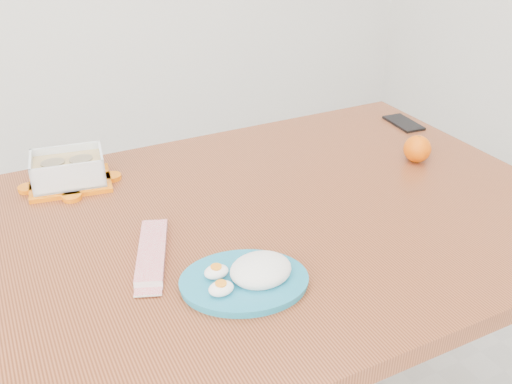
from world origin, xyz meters
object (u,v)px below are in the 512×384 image
orange_fruit (417,149)px  smartphone (403,123)px  dining_table (256,250)px  rice_plate (249,275)px  food_container (68,170)px

orange_fruit → smartphone: (0.14, 0.20, -0.03)m
dining_table → rice_plate: size_ratio=4.80×
dining_table → food_container: food_container is taller
orange_fruit → smartphone: orange_fruit is taller
rice_plate → smartphone: rice_plate is taller
food_container → orange_fruit: bearing=-9.3°
orange_fruit → rice_plate: (-0.60, -0.25, -0.01)m
food_container → orange_fruit: food_container is taller
dining_table → food_container: bearing=134.9°
food_container → orange_fruit: size_ratio=2.99×
smartphone → rice_plate: bearing=-142.7°
food_container → smartphone: size_ratio=1.61×
rice_plate → smartphone: 0.86m
dining_table → food_container: 0.47m
food_container → rice_plate: 0.56m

